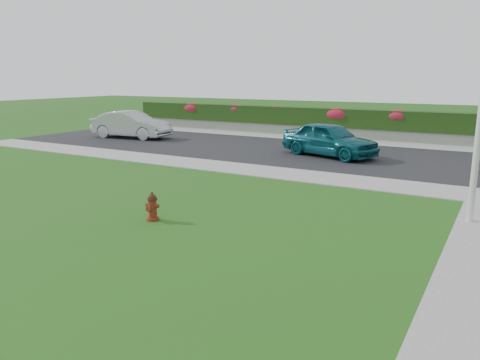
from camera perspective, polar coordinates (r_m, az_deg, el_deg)
The scene contains 14 objects.
ground at distance 10.26m, azimuth -15.31°, elevation -8.36°, with size 120.00×120.00×0.00m, color black.
street_far at distance 24.12m, azimuth 0.08°, elevation 4.04°, with size 26.00×8.00×0.04m, color black.
sidewalk_far at distance 20.62m, azimuth -9.34°, elevation 2.42°, with size 24.00×2.00×0.04m, color gray.
sidewalk_beyond at distance 27.08m, azimuth 12.85°, elevation 4.66°, with size 34.00×2.00×0.04m, color gray.
retaining_wall at distance 28.47m, azimuth 13.80°, elevation 5.55°, with size 34.00×0.40×0.60m, color gray.
hedge at distance 28.48m, azimuth 13.95°, elevation 7.27°, with size 32.00×0.90×1.10m, color black.
fire_hydrant at distance 12.05m, azimuth -10.64°, elevation -3.26°, with size 0.37×0.35×0.73m.
sedan_teal at distance 21.54m, azimuth 10.85°, elevation 4.91°, with size 1.81×4.51×1.54m, color #0B4D57.
sedan_silver at distance 28.28m, azimuth -13.15°, elevation 6.60°, with size 1.65×4.73×1.56m, color #A9ADB1.
flower_clump_a at distance 33.56m, azimuth -5.75°, elevation 8.75°, with size 1.47×0.94×0.73m, color #B71F38.
flower_clump_b at distance 31.59m, azimuth -0.42°, elevation 8.68°, with size 1.20×0.77×0.60m, color #B71F38.
flower_clump_c at distance 30.17m, azimuth 4.57°, elevation 8.53°, with size 1.03×0.66×0.51m, color #B71F38.
flower_clump_d at distance 28.69m, azimuth 11.80°, elevation 7.89°, with size 1.57×1.01×0.78m, color #B71F38.
flower_clump_e at distance 27.79m, azimuth 18.66°, elevation 7.43°, with size 1.38×0.89×0.69m, color #B71F38.
Camera 1 is at (6.96, -6.64, 3.58)m, focal length 35.00 mm.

